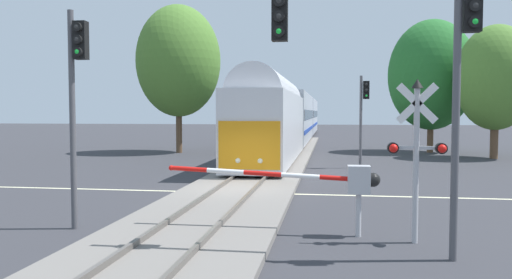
{
  "coord_description": "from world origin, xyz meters",
  "views": [
    {
      "loc": [
        3.52,
        -18.88,
        3.13
      ],
      "look_at": [
        0.46,
        1.63,
        2.0
      ],
      "focal_mm": 34.78,
      "sensor_mm": 36.0,
      "label": 1
    }
  ],
  "objects_px": {
    "crossing_gate_near": "(336,181)",
    "traffic_signal_far_side": "(363,106)",
    "traffic_signal_near_right": "(397,43)",
    "crossing_signal_mast": "(417,143)",
    "commuter_train": "(295,116)",
    "oak_behind_train": "(178,61)",
    "traffic_signal_median": "(76,84)",
    "oak_far_right": "(431,75)",
    "maple_right_background": "(496,78)"
  },
  "relations": [
    {
      "from": "crossing_gate_near",
      "to": "traffic_signal_far_side",
      "type": "xyz_separation_m",
      "value": [
        1.69,
        15.68,
        2.06
      ]
    },
    {
      "from": "traffic_signal_near_right",
      "to": "crossing_signal_mast",
      "type": "bearing_deg",
      "value": 64.16
    },
    {
      "from": "commuter_train",
      "to": "traffic_signal_near_right",
      "type": "height_order",
      "value": "traffic_signal_near_right"
    },
    {
      "from": "oak_behind_train",
      "to": "commuter_train",
      "type": "bearing_deg",
      "value": 57.81
    },
    {
      "from": "traffic_signal_median",
      "to": "crossing_gate_near",
      "type": "bearing_deg",
      "value": 2.47
    },
    {
      "from": "crossing_signal_mast",
      "to": "oak_far_right",
      "type": "distance_m",
      "value": 28.97
    },
    {
      "from": "traffic_signal_near_right",
      "to": "oak_behind_train",
      "type": "height_order",
      "value": "oak_behind_train"
    },
    {
      "from": "traffic_signal_median",
      "to": "oak_far_right",
      "type": "height_order",
      "value": "oak_far_right"
    },
    {
      "from": "commuter_train",
      "to": "traffic_signal_median",
      "type": "distance_m",
      "value": 37.75
    },
    {
      "from": "traffic_signal_median",
      "to": "oak_behind_train",
      "type": "distance_m",
      "value": 25.48
    },
    {
      "from": "traffic_signal_near_right",
      "to": "maple_right_background",
      "type": "relative_size",
      "value": 0.67
    },
    {
      "from": "crossing_gate_near",
      "to": "oak_far_right",
      "type": "bearing_deg",
      "value": 74.61
    },
    {
      "from": "traffic_signal_far_side",
      "to": "maple_right_background",
      "type": "xyz_separation_m",
      "value": [
        9.19,
        7.27,
        2.0
      ]
    },
    {
      "from": "oak_far_right",
      "to": "commuter_train",
      "type": "bearing_deg",
      "value": 139.64
    },
    {
      "from": "commuter_train",
      "to": "oak_far_right",
      "type": "relative_size",
      "value": 5.86
    },
    {
      "from": "crossing_gate_near",
      "to": "maple_right_background",
      "type": "xyz_separation_m",
      "value": [
        10.88,
        22.95,
        4.06
      ]
    },
    {
      "from": "crossing_signal_mast",
      "to": "oak_behind_train",
      "type": "height_order",
      "value": "oak_behind_train"
    },
    {
      "from": "traffic_signal_near_right",
      "to": "oak_far_right",
      "type": "height_order",
      "value": "oak_far_right"
    },
    {
      "from": "crossing_gate_near",
      "to": "traffic_signal_median",
      "type": "xyz_separation_m",
      "value": [
        -6.82,
        -0.29,
        2.49
      ]
    },
    {
      "from": "oak_behind_train",
      "to": "crossing_gate_near",
      "type": "bearing_deg",
      "value": -64.4
    },
    {
      "from": "commuter_train",
      "to": "oak_behind_train",
      "type": "bearing_deg",
      "value": -122.19
    },
    {
      "from": "crossing_signal_mast",
      "to": "crossing_gate_near",
      "type": "bearing_deg",
      "value": 166.18
    },
    {
      "from": "commuter_train",
      "to": "crossing_gate_near",
      "type": "relative_size",
      "value": 11.04
    },
    {
      "from": "oak_behind_train",
      "to": "traffic_signal_near_right",
      "type": "bearing_deg",
      "value": -63.77
    },
    {
      "from": "traffic_signal_far_side",
      "to": "traffic_signal_median",
      "type": "distance_m",
      "value": 18.1
    },
    {
      "from": "crossing_gate_near",
      "to": "maple_right_background",
      "type": "bearing_deg",
      "value": 64.64
    },
    {
      "from": "traffic_signal_far_side",
      "to": "commuter_train",
      "type": "bearing_deg",
      "value": 103.94
    },
    {
      "from": "crossing_signal_mast",
      "to": "traffic_signal_median",
      "type": "relative_size",
      "value": 0.67
    },
    {
      "from": "commuter_train",
      "to": "oak_behind_train",
      "type": "relative_size",
      "value": 5.32
    },
    {
      "from": "crossing_signal_mast",
      "to": "traffic_signal_far_side",
      "type": "distance_m",
      "value": 16.17
    },
    {
      "from": "maple_right_background",
      "to": "oak_behind_train",
      "type": "bearing_deg",
      "value": 176.06
    },
    {
      "from": "crossing_signal_mast",
      "to": "traffic_signal_near_right",
      "type": "bearing_deg",
      "value": -115.84
    },
    {
      "from": "traffic_signal_far_side",
      "to": "traffic_signal_near_right",
      "type": "height_order",
      "value": "traffic_signal_near_right"
    },
    {
      "from": "traffic_signal_far_side",
      "to": "maple_right_background",
      "type": "height_order",
      "value": "maple_right_background"
    },
    {
      "from": "crossing_gate_near",
      "to": "crossing_signal_mast",
      "type": "height_order",
      "value": "crossing_signal_mast"
    },
    {
      "from": "crossing_gate_near",
      "to": "crossing_signal_mast",
      "type": "distance_m",
      "value": 2.17
    },
    {
      "from": "crossing_signal_mast",
      "to": "maple_right_background",
      "type": "bearing_deg",
      "value": 68.96
    },
    {
      "from": "crossing_gate_near",
      "to": "crossing_signal_mast",
      "type": "relative_size",
      "value": 1.4
    },
    {
      "from": "oak_far_right",
      "to": "maple_right_background",
      "type": "bearing_deg",
      "value": -55.6
    },
    {
      "from": "commuter_train",
      "to": "traffic_signal_near_right",
      "type": "xyz_separation_m",
      "value": [
        4.9,
        -39.11,
        1.87
      ]
    },
    {
      "from": "maple_right_background",
      "to": "oak_far_right",
      "type": "relative_size",
      "value": 0.87
    },
    {
      "from": "oak_behind_train",
      "to": "maple_right_background",
      "type": "xyz_separation_m",
      "value": [
        22.62,
        -1.56,
        -1.61
      ]
    },
    {
      "from": "commuter_train",
      "to": "maple_right_background",
      "type": "relative_size",
      "value": 6.7
    },
    {
      "from": "traffic_signal_far_side",
      "to": "oak_behind_train",
      "type": "xyz_separation_m",
      "value": [
        -13.43,
        8.83,
        3.61
      ]
    },
    {
      "from": "commuter_train",
      "to": "maple_right_background",
      "type": "bearing_deg",
      "value": -44.61
    },
    {
      "from": "traffic_signal_far_side",
      "to": "oak_far_right",
      "type": "distance_m",
      "value": 13.65
    },
    {
      "from": "traffic_signal_median",
      "to": "maple_right_background",
      "type": "relative_size",
      "value": 0.65
    },
    {
      "from": "commuter_train",
      "to": "crossing_signal_mast",
      "type": "relative_size",
      "value": 15.42
    },
    {
      "from": "traffic_signal_near_right",
      "to": "maple_right_background",
      "type": "distance_m",
      "value": 26.58
    },
    {
      "from": "commuter_train",
      "to": "traffic_signal_median",
      "type": "bearing_deg",
      "value": -94.78
    }
  ]
}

